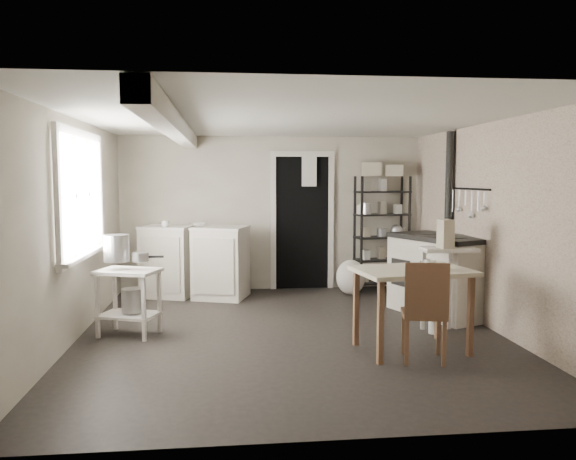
{
  "coord_description": "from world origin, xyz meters",
  "views": [
    {
      "loc": [
        -0.67,
        -5.91,
        1.68
      ],
      "look_at": [
        0.0,
        0.3,
        1.1
      ],
      "focal_mm": 35.0,
      "sensor_mm": 36.0,
      "label": 1
    }
  ],
  "objects": [
    {
      "name": "floor",
      "position": [
        0.0,
        0.0,
        0.0
      ],
      "size": [
        5.0,
        5.0,
        0.0
      ],
      "primitive_type": "plane",
      "color": "black",
      "rests_on": "ground"
    },
    {
      "name": "ceiling",
      "position": [
        0.0,
        0.0,
        2.3
      ],
      "size": [
        5.0,
        5.0,
        0.0
      ],
      "primitive_type": "plane",
      "rotation": [
        3.14,
        0.0,
        0.0
      ],
      "color": "silver",
      "rests_on": "wall_back"
    },
    {
      "name": "wall_back",
      "position": [
        0.0,
        2.5,
        1.15
      ],
      "size": [
        4.5,
        0.02,
        2.3
      ],
      "primitive_type": "cube",
      "color": "#B5AD9B",
      "rests_on": "ground"
    },
    {
      "name": "wall_front",
      "position": [
        0.0,
        -2.5,
        1.15
      ],
      "size": [
        4.5,
        0.02,
        2.3
      ],
      "primitive_type": "cube",
      "color": "#B5AD9B",
      "rests_on": "ground"
    },
    {
      "name": "wall_left",
      "position": [
        -2.25,
        0.0,
        1.15
      ],
      "size": [
        0.02,
        5.0,
        2.3
      ],
      "primitive_type": "cube",
      "color": "#B5AD9B",
      "rests_on": "ground"
    },
    {
      "name": "wall_right",
      "position": [
        2.25,
        0.0,
        1.15
      ],
      "size": [
        0.02,
        5.0,
        2.3
      ],
      "primitive_type": "cube",
      "color": "#B5AD9B",
      "rests_on": "ground"
    },
    {
      "name": "window",
      "position": [
        -2.22,
        0.2,
        1.5
      ],
      "size": [
        0.12,
        1.76,
        1.28
      ],
      "primitive_type": null,
      "color": "silver",
      "rests_on": "wall_left"
    },
    {
      "name": "doorway",
      "position": [
        0.45,
        2.47,
        1.0
      ],
      "size": [
        0.96,
        0.1,
        2.08
      ],
      "primitive_type": null,
      "color": "silver",
      "rests_on": "ground"
    },
    {
      "name": "ceiling_beam",
      "position": [
        -1.2,
        0.0,
        2.2
      ],
      "size": [
        0.18,
        5.0,
        0.18
      ],
      "primitive_type": null,
      "color": "silver",
      "rests_on": "ceiling"
    },
    {
      "name": "wallpaper_panel",
      "position": [
        2.24,
        0.0,
        1.15
      ],
      "size": [
        0.01,
        5.0,
        2.3
      ],
      "primitive_type": null,
      "color": "#BEAE9A",
      "rests_on": "wall_right"
    },
    {
      "name": "utensil_rail",
      "position": [
        2.19,
        0.6,
        1.55
      ],
      "size": [
        0.06,
        1.2,
        0.44
      ],
      "primitive_type": null,
      "color": "silver",
      "rests_on": "wall_right"
    },
    {
      "name": "prep_table",
      "position": [
        -1.73,
        0.13,
        0.4
      ],
      "size": [
        0.73,
        0.63,
        0.71
      ],
      "primitive_type": null,
      "rotation": [
        0.0,
        0.0,
        -0.34
      ],
      "color": "silver",
      "rests_on": "ground"
    },
    {
      "name": "stockpot",
      "position": [
        -1.85,
        0.15,
        0.94
      ],
      "size": [
        0.34,
        0.34,
        0.29
      ],
      "primitive_type": "cylinder",
      "rotation": [
        0.0,
        0.0,
        -0.32
      ],
      "color": "silver",
      "rests_on": "prep_table"
    },
    {
      "name": "saucepan",
      "position": [
        -1.59,
        0.09,
        0.85
      ],
      "size": [
        0.2,
        0.2,
        0.09
      ],
      "primitive_type": "cylinder",
      "rotation": [
        0.0,
        0.0,
        0.19
      ],
      "color": "silver",
      "rests_on": "prep_table"
    },
    {
      "name": "bucket",
      "position": [
        -1.69,
        0.11,
        0.39
      ],
      "size": [
        0.26,
        0.26,
        0.25
      ],
      "primitive_type": "cylinder",
      "rotation": [
        0.0,
        0.0,
        -0.14
      ],
      "color": "silver",
      "rests_on": "prep_table"
    },
    {
      "name": "base_cabinets",
      "position": [
        -1.14,
        2.05,
        0.46
      ],
      "size": [
        1.66,
        1.08,
        1.01
      ],
      "primitive_type": null,
      "rotation": [
        0.0,
        0.0,
        -0.3
      ],
      "color": "beige",
      "rests_on": "ground"
    },
    {
      "name": "mixing_bowl",
      "position": [
        -1.08,
        2.02,
        0.95
      ],
      "size": [
        0.36,
        0.36,
        0.07
      ],
      "primitive_type": "imported",
      "rotation": [
        0.0,
        0.0,
        0.35
      ],
      "color": "silver",
      "rests_on": "base_cabinets"
    },
    {
      "name": "counter_cup",
      "position": [
        -1.53,
        1.89,
        0.96
      ],
      "size": [
        0.15,
        0.15,
        0.09
      ],
      "primitive_type": "imported",
      "rotation": [
        0.0,
        0.0,
        0.42
      ],
      "color": "silver",
      "rests_on": "base_cabinets"
    },
    {
      "name": "shelf_rack",
      "position": [
        1.64,
        2.3,
        0.95
      ],
      "size": [
        0.85,
        0.43,
        1.71
      ],
      "primitive_type": null,
      "rotation": [
        0.0,
        0.0,
        0.15
      ],
      "color": "black",
      "rests_on": "ground"
    },
    {
      "name": "shelf_jar",
      "position": [
        1.3,
        2.26,
        1.37
      ],
      "size": [
        0.11,
        0.11,
        0.2
      ],
      "primitive_type": "imported",
      "rotation": [
        0.0,
        0.0,
        0.32
      ],
      "color": "silver",
      "rests_on": "shelf_rack"
    },
    {
      "name": "storage_box_a",
      "position": [
        1.47,
        2.33,
        2.01
      ],
      "size": [
        0.34,
        0.31,
        0.2
      ],
      "primitive_type": "cube",
      "rotation": [
        0.0,
        0.0,
        -0.21
      ],
      "color": "#BFB499",
      "rests_on": "shelf_rack"
    },
    {
      "name": "storage_box_b",
      "position": [
        1.81,
        2.27,
        1.99
      ],
      "size": [
        0.32,
        0.31,
        0.17
      ],
      "primitive_type": "cube",
      "rotation": [
        0.0,
        0.0,
        -0.34
      ],
      "color": "#BFB499",
      "rests_on": "shelf_rack"
    },
    {
      "name": "stove",
      "position": [
        1.92,
        0.66,
        0.44
      ],
      "size": [
        1.11,
        1.41,
        0.98
      ],
      "primitive_type": null,
      "rotation": [
        0.0,
        0.0,
        0.39
      ],
      "color": "beige",
      "rests_on": "ground"
    },
    {
      "name": "stovepipe",
      "position": [
        2.18,
        1.07,
        1.59
      ],
      "size": [
        0.12,
        0.12,
        1.35
      ],
      "primitive_type": null,
      "rotation": [
        0.0,
        0.0,
        -0.17
      ],
      "color": "black",
      "rests_on": "stove"
    },
    {
      "name": "side_ledge",
      "position": [
        1.75,
        0.0,
        0.43
      ],
      "size": [
        0.61,
        0.35,
        0.92
      ],
      "primitive_type": null,
      "rotation": [
        0.0,
        0.0,
        -0.05
      ],
      "color": "silver",
      "rests_on": "ground"
    },
    {
      "name": "oats_box",
      "position": [
        1.7,
        -0.03,
        1.01
      ],
      "size": [
        0.13,
        0.21,
        0.31
      ],
      "primitive_type": "cube",
      "rotation": [
        0.0,
        0.0,
        0.0
      ],
      "color": "#BFB499",
      "rests_on": "side_ledge"
    },
    {
      "name": "work_table",
      "position": [
        1.1,
        -0.72,
        0.38
      ],
      "size": [
        1.16,
        0.89,
        0.81
      ],
      "primitive_type": null,
      "rotation": [
        0.0,
        0.0,
        0.15
      ],
      "color": "beige",
      "rests_on": "ground"
    },
    {
      "name": "table_cup",
      "position": [
        1.24,
        -0.81,
        0.81
      ],
      "size": [
        0.13,
        0.13,
        0.1
      ],
      "primitive_type": "imported",
      "rotation": [
        0.0,
        0.0,
        -0.17
      ],
      "color": "silver",
      "rests_on": "work_table"
    },
    {
      "name": "chair",
      "position": [
        1.11,
        -1.01,
        0.48
      ],
      "size": [
        0.47,
        0.48,
        0.94
      ],
      "primitive_type": null,
      "rotation": [
        0.0,
        0.0,
        -0.22
      ],
      "color": "brown",
      "rests_on": "ground"
    },
    {
      "name": "flour_sack",
      "position": [
        1.09,
        1.94,
        0.24
      ],
      "size": [
        0.46,
        0.41,
        0.51
      ],
      "primitive_type": "ellipsoid",
      "rotation": [
        0.0,
        0.0,
        -0.13
      ],
      "color": "silver",
      "rests_on": "ground"
    },
    {
      "name": "floor_crock",
      "position": [
        1.54,
        -0.16,
        0.07
      ],
      "size": [
        0.12,
        0.12,
        0.15
      ],
      "primitive_type": "cylinder",
      "rotation": [
        0.0,
        0.0,
        -0.03
      ],
      "color": "silver",
      "rests_on": "ground"
    }
  ]
}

